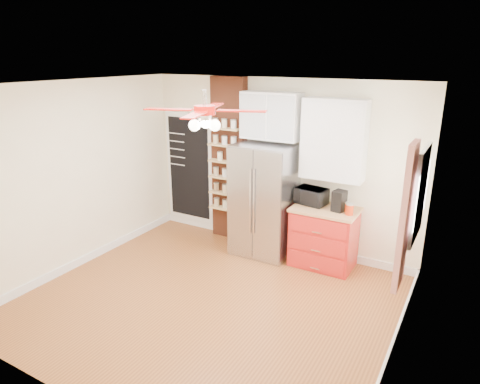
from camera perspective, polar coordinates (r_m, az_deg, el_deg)
The scene contains 21 objects.
floor at distance 5.69m, azimuth -4.10°, elevation -14.25°, with size 4.50×4.50×0.00m, color #975726.
ceiling at distance 4.83m, azimuth -4.82°, elevation 14.01°, with size 4.50×4.50×0.00m, color white.
wall_back at distance 6.78m, azimuth 5.08°, elevation 3.52°, with size 4.50×0.02×2.70m, color #FFF7CD.
wall_front at distance 3.76m, azimuth -22.01°, elevation -9.92°, with size 4.50×0.02×2.70m, color #FFF7CD.
wall_left at distance 6.58m, azimuth -20.89°, elevation 1.98°, with size 0.02×4.00×2.70m, color #FFF7CD.
wall_right at distance 4.34m, azimuth 21.19°, elevation -6.06°, with size 0.02×4.00×2.70m, color #FFF7CD.
chalkboard at distance 7.65m, azimuth -6.73°, elevation 3.20°, with size 0.95×0.05×1.95m.
brick_pillar at distance 7.09m, azimuth -1.44°, elevation 4.24°, with size 0.60×0.16×2.70m, color brown.
fridge at distance 6.61m, azimuth 3.23°, elevation -1.10°, with size 0.90×0.70×1.75m, color #B3B3B8.
upper_glass_cabinet at distance 6.49m, azimuth 4.21°, elevation 10.11°, with size 0.90×0.35×0.70m, color white.
red_cabinet at distance 6.47m, azimuth 11.10°, elevation -5.89°, with size 0.94×0.64×0.90m.
upper_shelf_unit at distance 6.20m, azimuth 12.40°, elevation 6.82°, with size 0.90×0.30×1.15m, color white.
window at distance 5.12m, azimuth 22.88°, elevation -0.28°, with size 0.04×0.75×1.05m, color white.
curtain at distance 4.63m, azimuth 21.19°, elevation -3.20°, with size 0.06×0.40×1.55m, color red.
ceiling_fan at distance 4.86m, azimuth -4.74°, elevation 10.76°, with size 1.40×1.40×0.44m.
toaster_oven at distance 6.41m, azimuth 9.47°, elevation -0.53°, with size 0.44×0.30×0.25m, color black.
coffee_maker at distance 6.20m, azimuth 13.09°, elevation -1.16°, with size 0.16×0.19×0.30m, color black.
canister_left at distance 6.10m, azimuth 14.40°, elevation -2.31°, with size 0.11×0.11×0.15m, color red.
canister_right at distance 6.15m, azimuth 14.22°, elevation -2.14°, with size 0.09×0.09×0.14m, color #AA2709.
pantry_jar_oats at distance 7.00m, azimuth -2.68°, elevation 4.78°, with size 0.09×0.09×0.13m, color beige.
pantry_jar_beans at distance 6.88m, azimuth -1.29°, elevation 4.52°, with size 0.08×0.08×0.12m, color #9C724F.
Camera 1 is at (2.73, -3.97, 3.02)m, focal length 32.00 mm.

